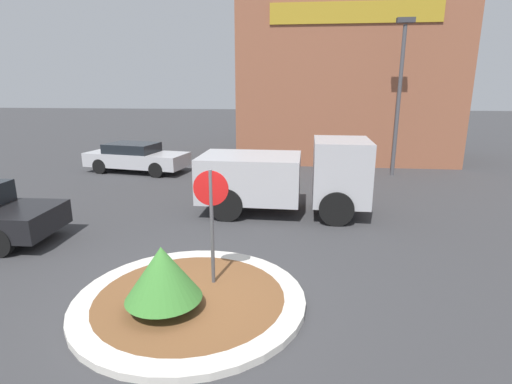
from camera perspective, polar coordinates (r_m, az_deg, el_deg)
ground_plane at (r=7.60m, az=-9.35°, el=-15.34°), size 120.00×120.00×0.00m
traffic_island at (r=7.57m, az=-9.37°, el=-14.92°), size 4.16×4.16×0.13m
stop_sign at (r=7.40m, az=-6.39°, el=-2.41°), size 0.65×0.07×2.35m
island_shrub at (r=6.93m, az=-13.23°, el=-11.18°), size 1.29×1.29×1.14m
utility_truck at (r=12.13m, az=4.43°, el=2.36°), size 5.07×2.34×2.28m
storefront_building at (r=22.32m, az=12.48°, el=14.76°), size 10.68×6.07×7.70m
parked_sedan_silver at (r=18.89m, az=-16.75°, el=4.80°), size 4.76×2.51×1.30m
light_pole at (r=18.12m, az=19.86°, el=13.99°), size 0.70×0.30×6.42m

